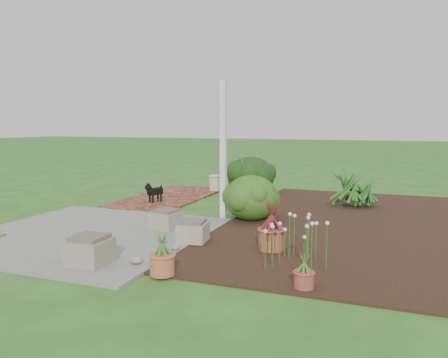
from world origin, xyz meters
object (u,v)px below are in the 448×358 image
(black_dog, at_px, (154,191))
(evergreen_shrub, at_px, (251,197))
(stone_trough_near, at_px, (90,252))
(cream_ceramic_urn, at_px, (215,183))

(black_dog, bearing_deg, evergreen_shrub, 1.25)
(stone_trough_near, bearing_deg, black_dog, 109.26)
(stone_trough_near, distance_m, cream_ceramic_urn, 6.03)
(cream_ceramic_urn, height_order, evergreen_shrub, evergreen_shrub)
(cream_ceramic_urn, bearing_deg, evergreen_shrub, -56.93)
(black_dog, bearing_deg, stone_trough_near, -51.35)
(black_dog, bearing_deg, cream_ceramic_urn, 92.99)
(stone_trough_near, height_order, cream_ceramic_urn, cream_ceramic_urn)
(black_dog, height_order, evergreen_shrub, evergreen_shrub)
(black_dog, height_order, cream_ceramic_urn, black_dog)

